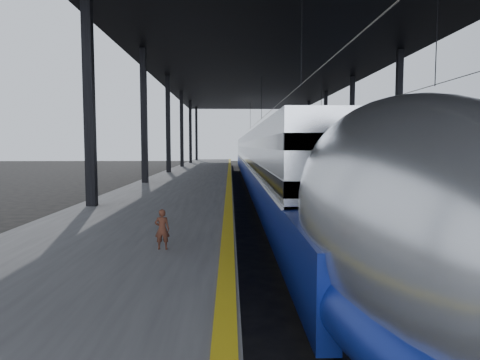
{
  "coord_description": "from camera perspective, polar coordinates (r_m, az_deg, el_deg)",
  "views": [
    {
      "loc": [
        -0.63,
        -10.96,
        3.24
      ],
      "look_at": [
        -0.28,
        4.4,
        2.0
      ],
      "focal_mm": 32.0,
      "sensor_mm": 36.0,
      "label": 1
    }
  ],
  "objects": [
    {
      "name": "ground",
      "position": [
        11.45,
        1.95,
        -11.83
      ],
      "size": [
        160.0,
        160.0,
        0.0
      ],
      "primitive_type": "plane",
      "color": "black",
      "rests_on": "ground"
    },
    {
      "name": "platform",
      "position": [
        31.21,
        -6.58,
        -0.45
      ],
      "size": [
        6.0,
        80.0,
        1.0
      ],
      "primitive_type": "cube",
      "color": "#4C4C4F",
      "rests_on": "ground"
    },
    {
      "name": "yellow_strip",
      "position": [
        31.04,
        -1.44,
        0.49
      ],
      "size": [
        0.3,
        80.0,
        0.01
      ],
      "primitive_type": "cube",
      "color": "gold",
      "rests_on": "platform"
    },
    {
      "name": "rails",
      "position": [
        31.54,
        8.06,
        -1.18
      ],
      "size": [
        6.52,
        80.0,
        0.16
      ],
      "color": "slate",
      "rests_on": "ground"
    },
    {
      "name": "canopy",
      "position": [
        31.62,
        3.42,
        15.32
      ],
      "size": [
        18.0,
        75.0,
        9.47
      ],
      "color": "black",
      "rests_on": "ground"
    },
    {
      "name": "tgv_train",
      "position": [
        34.35,
        3.08,
        2.44
      ],
      "size": [
        2.9,
        65.2,
        4.15
      ],
      "color": "silver",
      "rests_on": "ground"
    },
    {
      "name": "second_train",
      "position": [
        47.9,
        7.86,
        2.91
      ],
      "size": [
        2.65,
        56.05,
        3.65
      ],
      "color": "navy",
      "rests_on": "ground"
    },
    {
      "name": "child",
      "position": [
        9.43,
        -10.34,
        -6.47
      ],
      "size": [
        0.32,
        0.21,
        0.88
      ],
      "primitive_type": "imported",
      "rotation": [
        0.0,
        0.0,
        3.14
      ],
      "color": "#4C2619",
      "rests_on": "platform"
    }
  ]
}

